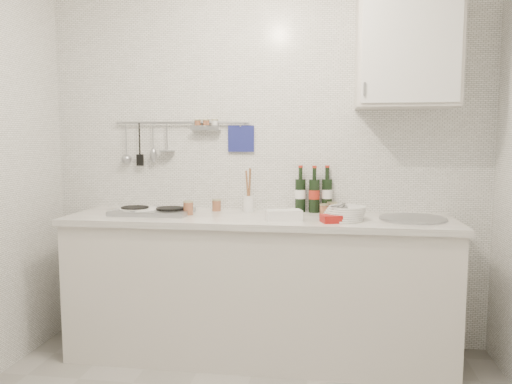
% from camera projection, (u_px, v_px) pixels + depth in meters
% --- Properties ---
extents(back_wall, '(3.00, 0.02, 2.50)m').
position_uv_depth(back_wall, '(264.00, 162.00, 3.43)').
color(back_wall, silver).
rests_on(back_wall, floor).
extents(counter, '(2.44, 0.64, 0.96)m').
position_uv_depth(counter, '(259.00, 291.00, 3.22)').
color(counter, beige).
rests_on(counter, floor).
extents(wall_rail, '(0.98, 0.09, 0.34)m').
position_uv_depth(wall_rail, '(179.00, 136.00, 3.46)').
color(wall_rail, '#93969B').
rests_on(wall_rail, back_wall).
extents(wall_cabinet, '(0.60, 0.38, 0.70)m').
position_uv_depth(wall_cabinet, '(407.00, 50.00, 3.04)').
color(wall_cabinet, beige).
rests_on(wall_cabinet, back_wall).
extents(plate_stack_hob, '(0.28, 0.27, 0.03)m').
position_uv_depth(plate_stack_hob, '(138.00, 211.00, 3.27)').
color(plate_stack_hob, '#444D9C').
rests_on(plate_stack_hob, counter).
extents(plate_stack_sink, '(0.27, 0.26, 0.09)m').
position_uv_depth(plate_stack_sink, '(344.00, 213.00, 3.01)').
color(plate_stack_sink, white).
rests_on(plate_stack_sink, counter).
extents(wine_bottles, '(0.25, 0.12, 0.31)m').
position_uv_depth(wine_bottles, '(314.00, 189.00, 3.33)').
color(wine_bottles, black).
rests_on(wine_bottles, counter).
extents(butter_dish, '(0.24, 0.17, 0.06)m').
position_uv_depth(butter_dish, '(284.00, 215.00, 3.00)').
color(butter_dish, white).
rests_on(butter_dish, counter).
extents(strawberry_punnet, '(0.14, 0.14, 0.05)m').
position_uv_depth(strawberry_punnet, '(331.00, 219.00, 2.93)').
color(strawberry_punnet, '#AA1512').
rests_on(strawberry_punnet, counter).
extents(utensil_crock, '(0.07, 0.07, 0.29)m').
position_uv_depth(utensil_crock, '(248.00, 202.00, 3.35)').
color(utensil_crock, white).
rests_on(utensil_crock, counter).
extents(jar_a, '(0.06, 0.06, 0.08)m').
position_uv_depth(jar_a, '(216.00, 205.00, 3.39)').
color(jar_a, brown).
rests_on(jar_a, counter).
extents(jar_b, '(0.07, 0.07, 0.07)m').
position_uv_depth(jar_b, '(332.00, 207.00, 3.30)').
color(jar_b, brown).
rests_on(jar_b, counter).
extents(jar_c, '(0.06, 0.06, 0.07)m').
position_uv_depth(jar_c, '(324.00, 209.00, 3.24)').
color(jar_c, brown).
rests_on(jar_c, counter).
extents(jar_d, '(0.07, 0.07, 0.09)m').
position_uv_depth(jar_d, '(188.00, 208.00, 3.22)').
color(jar_d, brown).
rests_on(jar_d, counter).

